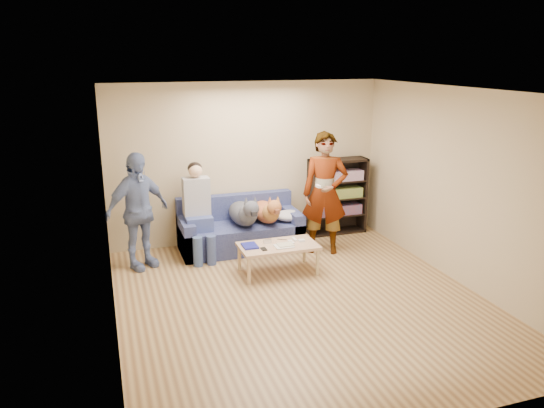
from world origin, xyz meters
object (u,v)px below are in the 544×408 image
object	(u,v)px
person_standing_left	(137,211)
notebook_blue	(250,246)
dog_gray	(244,213)
coffee_table	(278,248)
bookshelf	(337,195)
camera_silver	(267,241)
person_standing_right	(325,193)
sofa	(240,231)
person_seated	(198,207)
dog_tan	(267,211)

from	to	relation	value
person_standing_left	notebook_blue	size ratio (longest dim) A/B	6.53
dog_gray	coffee_table	size ratio (longest dim) A/B	1.13
coffee_table	bookshelf	size ratio (longest dim) A/B	0.85
bookshelf	person_standing_left	bearing A→B (deg)	-170.70
notebook_blue	camera_silver	world-z (taller)	camera_silver
person_standing_right	coffee_table	world-z (taller)	person_standing_right
sofa	person_seated	xyz separation A→B (m)	(-0.68, -0.13, 0.49)
person_standing_right	bookshelf	distance (m)	1.02
camera_silver	sofa	xyz separation A→B (m)	(-0.14, 1.02, -0.16)
person_standing_right	person_standing_left	xyz separation A→B (m)	(-2.79, 0.24, -0.10)
notebook_blue	coffee_table	distance (m)	0.41
dog_tan	sofa	bearing A→B (deg)	160.13
dog_gray	camera_silver	bearing A→B (deg)	-83.01
person_standing_right	dog_gray	size ratio (longest dim) A/B	1.52
camera_silver	coffee_table	xyz separation A→B (m)	(0.12, -0.12, -0.07)
dog_tan	person_standing_right	bearing A→B (deg)	-27.14
person_seated	coffee_table	bearing A→B (deg)	-47.34
camera_silver	dog_gray	distance (m)	0.88
sofa	dog_gray	xyz separation A→B (m)	(0.04, -0.17, 0.35)
person_standing_left	dog_gray	xyz separation A→B (m)	(1.61, 0.15, -0.22)
dog_tan	dog_gray	bearing A→B (deg)	-176.90
sofa	person_seated	distance (m)	0.85
sofa	person_standing_left	bearing A→B (deg)	-168.55
bookshelf	camera_silver	bearing A→B (deg)	-142.89
coffee_table	person_standing_left	bearing A→B (deg)	155.85
person_standing_right	camera_silver	xyz separation A→B (m)	(-1.08, -0.46, -0.50)
notebook_blue	sofa	bearing A→B (deg)	82.68
bookshelf	dog_tan	bearing A→B (deg)	-164.57
notebook_blue	camera_silver	distance (m)	0.29
person_standing_right	camera_silver	size ratio (longest dim) A/B	17.19
camera_silver	dog_gray	bearing A→B (deg)	96.99
dog_tan	bookshelf	size ratio (longest dim) A/B	0.88
person_standing_right	person_seated	xyz separation A→B (m)	(-1.89, 0.43, -0.17)
camera_silver	person_seated	world-z (taller)	person_seated
person_seated	dog_gray	size ratio (longest dim) A/B	1.18
person_seated	bookshelf	bearing A→B (deg)	8.28
camera_silver	dog_gray	world-z (taller)	dog_gray
person_standing_left	dog_gray	size ratio (longest dim) A/B	1.37
person_standing_right	notebook_blue	bearing A→B (deg)	-134.89
person_standing_right	bookshelf	bearing A→B (deg)	77.40
dog_gray	coffee_table	world-z (taller)	dog_gray
coffee_table	notebook_blue	bearing A→B (deg)	172.87
dog_tan	coffee_table	xyz separation A→B (m)	(-0.15, -0.99, -0.24)
person_seated	coffee_table	distance (m)	1.44
person_standing_right	dog_tan	bearing A→B (deg)	176.57
person_standing_right	notebook_blue	xyz separation A→B (m)	(-1.36, -0.53, -0.51)
camera_silver	person_seated	distance (m)	1.26
person_standing_right	person_seated	world-z (taller)	person_standing_right
person_standing_left	person_seated	xyz separation A→B (m)	(0.90, 0.19, -0.08)
dog_gray	dog_tan	size ratio (longest dim) A/B	1.09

